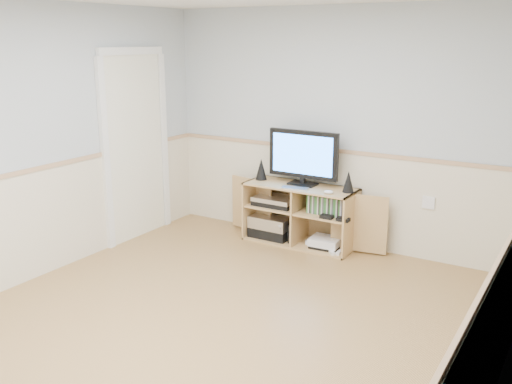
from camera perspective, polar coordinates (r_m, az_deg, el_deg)
room at (r=4.27m, az=-3.95°, el=2.20°), size 4.04×4.54×2.54m
media_cabinet at (r=6.22m, az=4.64°, el=-2.11°), size 1.88×0.45×0.65m
monitor at (r=6.05m, az=4.74°, el=3.63°), size 0.79×0.18×0.59m
speaker_left at (r=6.31m, az=0.52°, el=2.29°), size 0.13×0.13×0.24m
speaker_right at (r=5.86m, az=9.23°, el=1.03°), size 0.12×0.12×0.22m
keyboard at (r=5.96m, az=3.91°, el=0.39°), size 0.30×0.16×0.01m
mouse at (r=5.80m, az=7.26°, el=0.00°), size 0.11×0.09×0.04m
av_components at (r=6.35m, az=1.77°, el=-2.76°), size 0.53×0.34×0.47m
game_consoles at (r=6.12m, az=6.91°, el=-5.05°), size 0.45×0.30×0.11m
game_cases at (r=5.98m, az=7.10°, el=-1.35°), size 0.40×0.14×0.19m
wall_outlet at (r=5.87m, az=16.88°, el=-1.02°), size 0.12×0.03×0.12m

